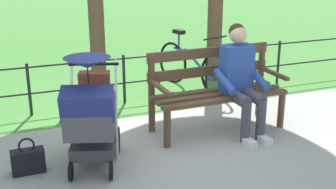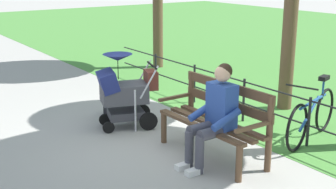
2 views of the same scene
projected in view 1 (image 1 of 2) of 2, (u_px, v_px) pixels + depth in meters
ground_plane at (158, 140)px, 5.19m from camera, size 60.00×60.00×0.00m
grass_lawn at (50, 21)px, 12.94m from camera, size 40.00×16.00×0.01m
park_bench at (215, 86)px, 5.40m from camera, size 1.61×0.62×0.96m
person_on_bench at (241, 77)px, 5.23m from camera, size 0.54×0.74×1.28m
stroller at (91, 111)px, 4.39m from camera, size 0.74×0.99×1.15m
handbag at (28, 161)px, 4.42m from camera, size 0.32×0.14×0.37m
park_fence at (143, 73)px, 6.33m from camera, size 7.63×0.04×0.70m
bicycle at (193, 67)px, 6.85m from camera, size 0.60×1.60×0.89m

